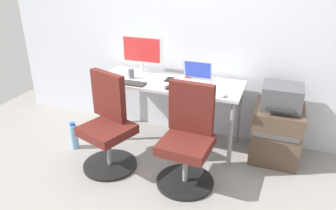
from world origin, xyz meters
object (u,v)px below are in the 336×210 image
office_chair_left (108,126)px  office_chair_right (188,141)px  coffee_mug (188,73)px  desktop_monitor (142,52)px  open_laptop (196,78)px  printer (282,97)px  side_cabinet (276,133)px  water_bottle_on_floor (74,136)px

office_chair_left → office_chair_right: (0.81, 0.00, 0.00)m
office_chair_left → coffee_mug: (0.56, 0.80, 0.36)m
coffee_mug → office_chair_left: bearing=-125.1°
desktop_monitor → open_laptop: 0.69m
coffee_mug → printer: bearing=-6.5°
open_laptop → printer: bearing=1.4°
desktop_monitor → open_laptop: (0.65, -0.10, -0.20)m
office_chair_left → open_laptop: bearing=44.1°
office_chair_left → printer: bearing=23.8°
office_chair_right → open_laptop: 0.77m
desktop_monitor → open_laptop: bearing=-8.7°
printer → desktop_monitor: (-1.53, 0.08, 0.29)m
office_chair_left → desktop_monitor: size_ratio=1.96×
desktop_monitor → coffee_mug: desktop_monitor is taller
office_chair_left → side_cabinet: 1.72m
office_chair_right → desktop_monitor: 1.23m
water_bottle_on_floor → desktop_monitor: 1.20m
office_chair_left → water_bottle_on_floor: bearing=167.0°
side_cabinet → printer: 0.40m
coffee_mug → side_cabinet: bearing=-6.5°
office_chair_right → side_cabinet: office_chair_right is taller
open_laptop → side_cabinet: bearing=1.4°
office_chair_left → desktop_monitor: bearing=87.2°
office_chair_left → side_cabinet: (1.57, 0.69, -0.14)m
water_bottle_on_floor → open_laptop: open_laptop is taller
office_chair_right → open_laptop: open_laptop is taller
office_chair_right → office_chair_left: bearing=-179.8°
office_chair_left → office_chair_right: same height
desktop_monitor → coffee_mug: size_ratio=5.22×
office_chair_right → side_cabinet: size_ratio=1.65×
open_laptop → coffee_mug: (-0.13, 0.14, -0.01)m
office_chair_right → water_bottle_on_floor: office_chair_right is taller
side_cabinet → open_laptop: 1.01m
printer → open_laptop: size_ratio=1.29×
water_bottle_on_floor → desktop_monitor: (0.56, 0.65, 0.84)m
desktop_monitor → coffee_mug: bearing=3.8°
water_bottle_on_floor → desktop_monitor: size_ratio=0.65×
coffee_mug → open_laptop: bearing=-47.0°
office_chair_right → coffee_mug: bearing=107.3°
office_chair_left → office_chair_right: 0.81m
water_bottle_on_floor → coffee_mug: size_ratio=3.37×
printer → water_bottle_on_floor: bearing=-164.8°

